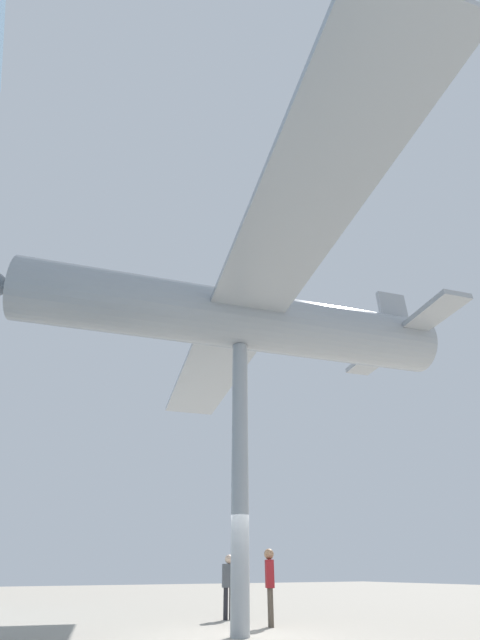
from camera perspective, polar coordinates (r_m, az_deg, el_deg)
The scene contains 5 objects.
ground_plane at distance 11.86m, azimuth -0.00°, elevation -36.67°, with size 80.00×80.00×0.00m, color gray.
support_pylon_central at distance 12.02m, azimuth -0.00°, elevation -19.17°, with size 0.45×0.45×7.27m.
suspended_airplane at distance 13.64m, azimuth -0.58°, elevation 0.12°, with size 18.92×14.64×3.00m.
visitor_person at distance 13.83m, azimuth 3.98°, elevation -31.28°, with size 0.46×0.37×1.83m.
visitor_second at distance 15.65m, azimuth -1.51°, elevation -31.47°, with size 0.32×0.45×1.73m.
Camera 1 is at (-10.38, 5.59, 1.30)m, focal length 24.00 mm.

